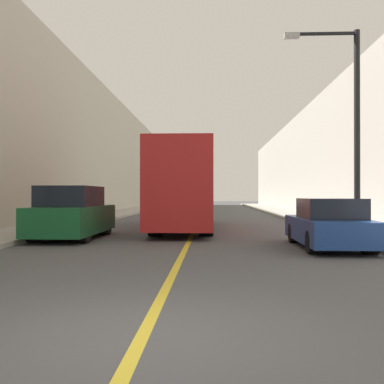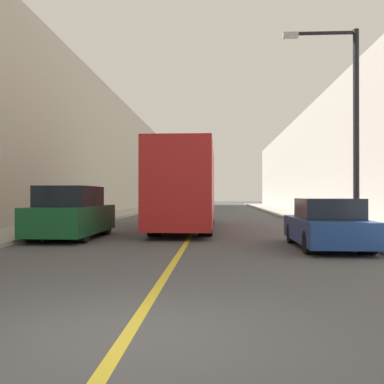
% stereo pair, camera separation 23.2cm
% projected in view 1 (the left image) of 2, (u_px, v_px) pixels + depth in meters
% --- Properties ---
extents(ground_plane, '(200.00, 200.00, 0.00)m').
position_uv_depth(ground_plane, '(142.00, 338.00, 4.88)').
color(ground_plane, '#474749').
extents(sidewalk_left, '(2.75, 72.00, 0.15)m').
position_uv_depth(sidewalk_left, '(117.00, 214.00, 35.15)').
color(sidewalk_left, '#9E998E').
rests_on(sidewalk_left, ground).
extents(sidewalk_right, '(2.75, 72.00, 0.15)m').
position_uv_depth(sidewalk_right, '(288.00, 214.00, 34.56)').
color(sidewalk_right, '#9E998E').
rests_on(sidewalk_right, ground).
extents(building_row_left, '(4.00, 72.00, 10.54)m').
position_uv_depth(building_row_left, '(75.00, 148.00, 35.33)').
color(building_row_left, '#B7B2A3').
rests_on(building_row_left, ground).
extents(building_row_right, '(4.00, 72.00, 8.38)m').
position_uv_depth(building_row_right, '(333.00, 160.00, 34.43)').
color(building_row_right, gray).
rests_on(building_row_right, ground).
extents(road_center_line, '(0.16, 72.00, 0.01)m').
position_uv_depth(road_center_line, '(202.00, 215.00, 34.85)').
color(road_center_line, gold).
rests_on(road_center_line, ground).
extents(bus, '(2.44, 10.95, 3.59)m').
position_uv_depth(bus, '(186.00, 187.00, 20.26)').
color(bus, '#AD1E1E').
rests_on(bus, ground).
extents(parked_suv_left, '(1.96, 4.93, 1.86)m').
position_uv_depth(parked_suv_left, '(72.00, 214.00, 15.95)').
color(parked_suv_left, '#145128').
rests_on(parked_suv_left, ground).
extents(car_right_near, '(1.82, 4.41, 1.45)m').
position_uv_depth(car_right_near, '(329.00, 226.00, 13.09)').
color(car_right_near, navy).
rests_on(car_right_near, ground).
extents(street_lamp_right, '(2.50, 0.24, 6.88)m').
position_uv_depth(street_lamp_right, '(350.00, 118.00, 14.89)').
color(street_lamp_right, black).
rests_on(street_lamp_right, sidewalk_right).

